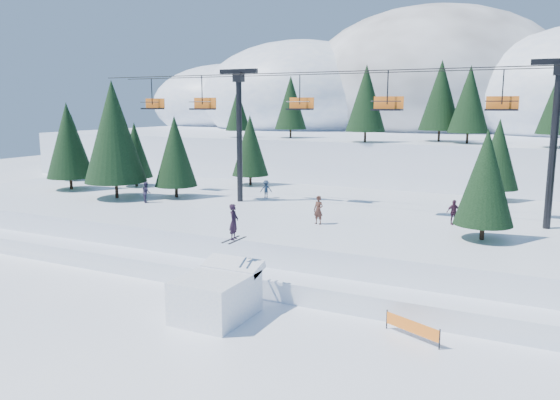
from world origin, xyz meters
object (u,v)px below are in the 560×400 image
at_px(jump_kicker, 217,293).
at_px(banner_near, 412,327).
at_px(chairlift, 366,116).
at_px(banner_far, 510,321).

height_order(jump_kicker, banner_near, jump_kicker).
height_order(chairlift, banner_far, chairlift).
distance_m(chairlift, banner_far, 18.10).
distance_m(jump_kicker, chairlift, 18.08).
bearing_deg(banner_near, jump_kicker, -169.90).
xyz_separation_m(chairlift, banner_near, (6.83, -14.39, -8.78)).
xyz_separation_m(chairlift, banner_far, (10.60, -11.75, -8.78)).
bearing_deg(jump_kicker, banner_far, 18.39).
bearing_deg(jump_kicker, chairlift, 82.34).
height_order(jump_kicker, chairlift, chairlift).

